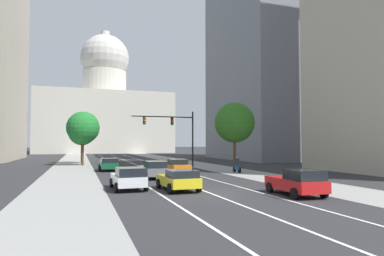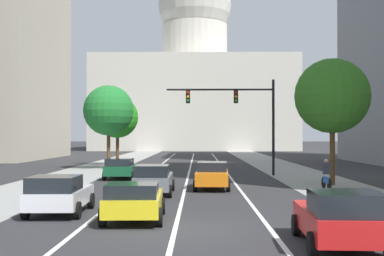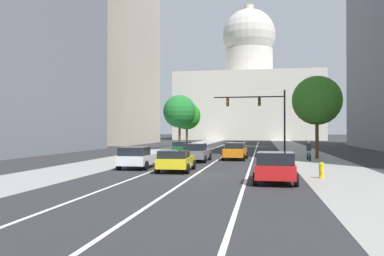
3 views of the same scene
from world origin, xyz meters
name	(u,v)px [view 1 (image 1 of 3)]	position (x,y,z in m)	size (l,w,h in m)	color
ground_plane	(126,161)	(0.00, 40.00, 0.00)	(400.00, 400.00, 0.00)	#2B2B2D
sidewalk_left	(73,163)	(-8.64, 35.00, 0.01)	(5.02, 130.00, 0.01)	gray
sidewalk_right	(182,161)	(8.64, 35.00, 0.01)	(5.02, 130.00, 0.01)	gray
lane_stripe_left	(117,167)	(-3.07, 25.00, 0.01)	(0.16, 90.00, 0.01)	white
lane_stripe_center	(141,167)	(0.00, 25.00, 0.01)	(0.16, 90.00, 0.01)	white
lane_stripe_right	(163,166)	(3.07, 25.00, 0.01)	(0.16, 90.00, 0.01)	white
office_tower_far_right	(272,50)	(28.30, 38.14, 21.60)	(19.71, 25.00, 43.14)	gray
capitol_building	(104,112)	(0.00, 96.70, 13.47)	(41.23, 29.21, 40.80)	beige
car_gray	(153,169)	(-1.53, 9.75, 0.80)	(2.00, 4.64, 1.56)	slate
car_green	(109,164)	(-4.60, 19.20, 0.76)	(2.11, 4.18, 1.46)	#14512D
car_red	(297,182)	(4.59, -2.68, 0.80)	(2.26, 4.20, 1.59)	red
car_yellow	(179,179)	(-1.53, 1.61, 0.73)	(2.21, 4.12, 1.40)	yellow
car_white	(129,178)	(-4.60, 3.10, 0.79)	(2.17, 4.13, 1.53)	silver
car_orange	(178,166)	(1.53, 12.60, 0.80)	(2.13, 4.39, 1.53)	orange
traffic_signal_mast	(175,128)	(3.95, 22.51, 5.08)	(8.18, 0.39, 7.26)	black
fire_hydrant	(309,182)	(7.12, -0.46, 0.46)	(0.26, 0.35, 0.91)	yellow
cyclist	(237,165)	(7.92, 12.32, 0.85)	(0.38, 1.70, 1.72)	black
street_tree_mid_left	(82,132)	(-7.39, 35.42, 4.85)	(4.20, 4.20, 6.97)	#51381E
street_tree_near_left	(83,128)	(-7.32, 29.80, 5.26)	(4.53, 4.53, 7.54)	#51381E
street_tree_far_right	(234,123)	(8.97, 15.10, 5.44)	(4.60, 4.60, 7.76)	#51381E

